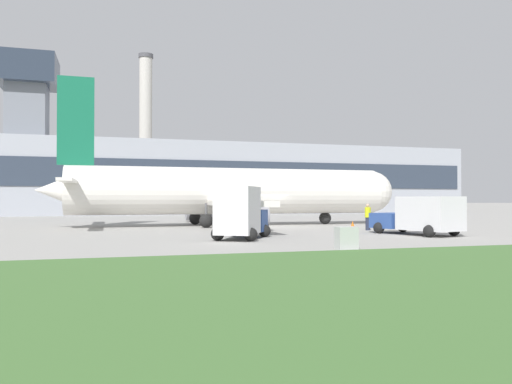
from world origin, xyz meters
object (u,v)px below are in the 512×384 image
Objects in this scene: fuel_truck at (421,216)px; ground_crew_person at (368,217)px; pushback_tug at (422,212)px; baggage_truck at (240,214)px; airplane at (226,192)px.

ground_crew_person is (-0.74, 4.99, -0.21)m from fuel_truck.
baggage_truck reaches higher than pushback_tug.
pushback_tug reaches higher than ground_crew_person.
airplane reaches higher than ground_crew_person.
pushback_tug is 0.68× the size of fuel_truck.
fuel_truck is at bearing -81.62° from ground_crew_person.
baggage_truck is at bearing -99.83° from airplane.
airplane is 11.75m from ground_crew_person.
pushback_tug is (16.90, -1.74, -1.72)m from airplane.
airplane is 7.30× the size of pushback_tug.
airplane reaches higher than baggage_truck.
baggage_truck is 0.80× the size of fuel_truck.
baggage_truck is at bearing 179.93° from fuel_truck.
airplane is 17.07m from pushback_tug.
pushback_tug is 2.20× the size of ground_crew_person.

